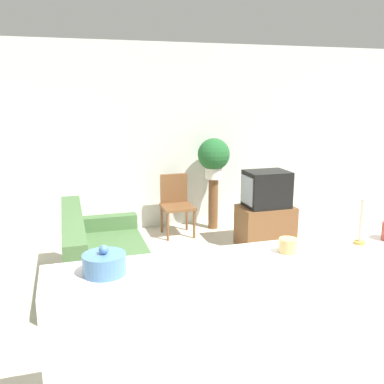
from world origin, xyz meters
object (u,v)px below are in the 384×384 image
(television, at_px, (266,189))
(decorative_bowl, at_px, (104,264))
(wooden_chair, at_px, (176,202))
(couch, at_px, (103,265))
(potted_plant, at_px, (214,156))

(television, height_order, decorative_bowl, decorative_bowl)
(wooden_chair, height_order, decorative_bowl, decorative_bowl)
(television, xyz_separation_m, wooden_chair, (-0.99, 0.84, -0.30))
(couch, bearing_deg, television, 18.88)
(couch, relative_size, television, 3.11)
(decorative_bowl, bearing_deg, television, 49.69)
(potted_plant, bearing_deg, wooden_chair, -171.34)
(decorative_bowl, bearing_deg, wooden_chair, 69.70)
(couch, relative_size, decorative_bowl, 7.46)
(television, xyz_separation_m, potted_plant, (-0.40, 0.93, 0.32))
(television, xyz_separation_m, decorative_bowl, (-2.31, -2.72, 0.33))
(couch, height_order, television, television)
(couch, height_order, potted_plant, potted_plant)
(couch, distance_m, television, 2.35)
(couch, xyz_separation_m, wooden_chair, (1.18, 1.58, 0.19))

